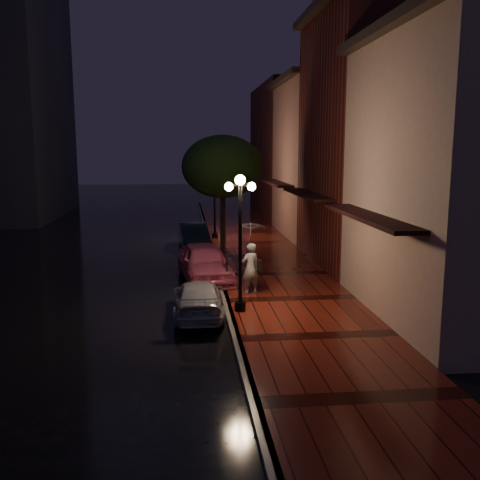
# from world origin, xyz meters

# --- Properties ---
(ground) EXTENTS (120.00, 120.00, 0.00)m
(ground) POSITION_xyz_m (0.00, 0.00, 0.00)
(ground) COLOR black
(ground) RESTS_ON ground
(sidewalk) EXTENTS (4.50, 60.00, 0.15)m
(sidewalk) POSITION_xyz_m (2.25, 0.00, 0.07)
(sidewalk) COLOR #47130C
(sidewalk) RESTS_ON ground
(curb) EXTENTS (0.25, 60.00, 0.15)m
(curb) POSITION_xyz_m (0.00, 0.00, 0.07)
(curb) COLOR #595451
(curb) RESTS_ON ground
(storefront_near) EXTENTS (5.00, 8.00, 8.50)m
(storefront_near) POSITION_xyz_m (7.00, -6.00, 4.25)
(storefront_near) COLOR gray
(storefront_near) RESTS_ON ground
(storefront_mid) EXTENTS (5.00, 8.00, 11.00)m
(storefront_mid) POSITION_xyz_m (7.00, 2.00, 5.50)
(storefront_mid) COLOR #511914
(storefront_mid) RESTS_ON ground
(storefront_far) EXTENTS (5.00, 8.00, 9.00)m
(storefront_far) POSITION_xyz_m (7.00, 10.00, 4.50)
(storefront_far) COLOR #8C5951
(storefront_far) RESTS_ON ground
(storefront_extra) EXTENTS (5.00, 12.00, 10.00)m
(storefront_extra) POSITION_xyz_m (7.00, 20.00, 5.00)
(storefront_extra) COLOR #511914
(storefront_extra) RESTS_ON ground
(streetlamp_near) EXTENTS (0.96, 0.36, 4.31)m
(streetlamp_near) POSITION_xyz_m (0.35, -5.00, 2.60)
(streetlamp_near) COLOR black
(streetlamp_near) RESTS_ON sidewalk
(streetlamp_far) EXTENTS (0.96, 0.36, 4.31)m
(streetlamp_far) POSITION_xyz_m (0.35, 9.00, 2.60)
(streetlamp_far) COLOR black
(streetlamp_far) RESTS_ON sidewalk
(street_tree) EXTENTS (4.16, 4.16, 5.80)m
(street_tree) POSITION_xyz_m (0.61, 5.99, 4.24)
(street_tree) COLOR black
(street_tree) RESTS_ON sidewalk
(pink_car) EXTENTS (2.39, 4.71, 1.54)m
(pink_car) POSITION_xyz_m (-0.60, -0.41, 0.77)
(pink_car) COLOR #C14F71
(pink_car) RESTS_ON ground
(navy_car) EXTENTS (1.68, 4.08, 1.31)m
(navy_car) POSITION_xyz_m (-0.91, 6.99, 0.66)
(navy_car) COLOR black
(navy_car) RESTS_ON ground
(silver_car) EXTENTS (1.57, 3.83, 1.11)m
(silver_car) POSITION_xyz_m (-0.98, -4.88, 0.56)
(silver_car) COLOR #A0A0A7
(silver_car) RESTS_ON ground
(woman_with_umbrella) EXTENTS (1.06, 1.08, 2.56)m
(woman_with_umbrella) POSITION_xyz_m (0.93, -2.96, 1.84)
(woman_with_umbrella) COLOR white
(woman_with_umbrella) RESTS_ON sidewalk
(parking_meter) EXTENTS (0.14, 0.12, 1.36)m
(parking_meter) POSITION_xyz_m (0.15, -2.22, 0.97)
(parking_meter) COLOR black
(parking_meter) RESTS_ON sidewalk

